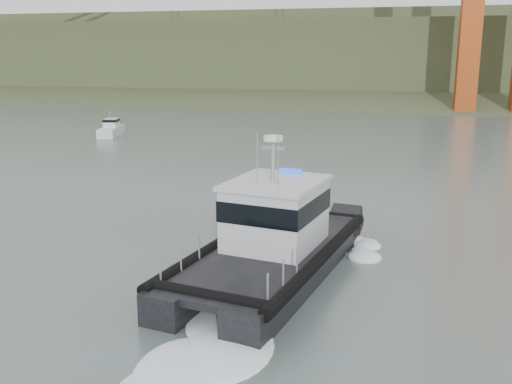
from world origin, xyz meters
TOP-DOWN VIEW (x-y plane):
  - ground at (0.00, 0.00)m, footprint 400.00×400.00m
  - headlands at (0.00, 125.50)m, footprint 500.00×105.36m
  - patrol_boat at (2.46, 3.86)m, footprint 6.56×12.52m
  - motorboat at (-23.02, 40.20)m, footprint 2.80×5.52m

SIDE VIEW (x-z plane):
  - ground at x=0.00m, z-range 0.00..0.00m
  - motorboat at x=-23.02m, z-range -0.73..2.17m
  - patrol_boat at x=2.46m, z-range -1.44..4.34m
  - headlands at x=0.00m, z-range -6.52..20.61m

